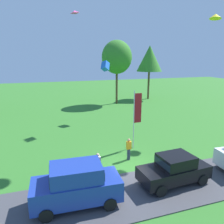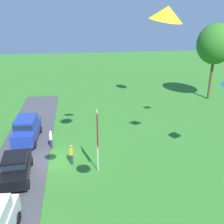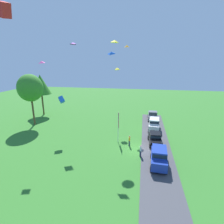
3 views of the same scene
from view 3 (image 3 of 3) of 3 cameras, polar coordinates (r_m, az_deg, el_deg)
name	(u,v)px [view 3 (image 3 of 3)]	position (r m, az deg, el deg)	size (l,w,h in m)	color
ground_plane	(138,148)	(27.45, 8.46, -11.67)	(120.00, 120.00, 0.00)	#337528
pavement_strip	(156,150)	(27.53, 14.22, -11.85)	(36.00, 4.40, 0.06)	#424247
car_suv_near_entrance	(159,156)	(23.41, 15.09, -13.69)	(4.69, 2.24, 2.28)	#1E389E
car_sedan_mid_row	(155,138)	(28.88, 13.84, -8.22)	(4.50, 2.18, 1.84)	black
car_suv_far_end	(154,124)	(34.39, 13.58, -3.74)	(4.72, 2.30, 2.28)	white
car_pickup_by_flagpole	(153,115)	(40.24, 13.13, -1.07)	(5.03, 2.11, 2.14)	slate
person_watching_sky	(129,141)	(27.66, 5.71, -9.31)	(0.36, 0.24, 1.71)	#2D334C
person_on_lawn	(141,151)	(25.02, 9.30, -12.36)	(0.36, 0.24, 1.71)	#2D334C
tree_far_right	(30,88)	(38.51, -25.15, 7.09)	(4.93, 4.93, 10.41)	brown
tree_center_back	(41,85)	(45.57, -22.27, 8.29)	(4.63, 4.63, 9.78)	brown
flag_banner	(118,123)	(28.32, 2.08, -3.55)	(0.71, 0.08, 5.03)	silver
kite_box_trailing_tail	(3,10)	(22.53, -31.93, 26.49)	(0.99, 0.99, 1.39)	red
kite_delta_low_drifter	(127,46)	(36.49, 4.85, 20.65)	(1.00, 1.00, 0.42)	orange
kite_box_near_flag	(62,100)	(30.32, -16.15, 3.93)	(0.72, 0.72, 1.01)	blue
kite_diamond_over_trees	(111,53)	(25.72, -0.29, 18.75)	(1.00, 0.85, 0.30)	blue
kite_delta_high_right	(115,41)	(29.26, 0.83, 22.09)	(1.38, 1.38, 0.39)	yellow
kite_diamond_topmost	(73,43)	(32.88, -12.60, 21.03)	(1.08, 0.83, 0.30)	purple
kite_diamond_mid_center	(41,62)	(27.20, -22.04, 14.89)	(0.82, 0.80, 0.29)	#EA4C9E
kite_delta_high_left	(117,69)	(35.34, 1.70, 13.96)	(1.09, 1.09, 0.44)	yellow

